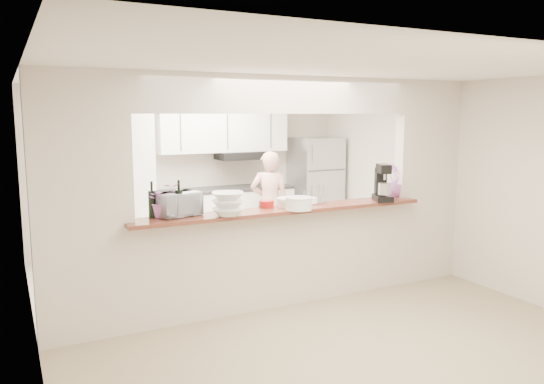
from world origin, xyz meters
TOP-DOWN VIEW (x-y plane):
  - floor at (0.00, 0.00)m, footprint 6.00×6.00m
  - tile_overlay at (0.00, 1.55)m, footprint 5.00×2.90m
  - partition at (0.00, 0.00)m, footprint 5.00×0.15m
  - bar_counter at (0.00, -0.00)m, footprint 3.40×0.38m
  - kitchen_cabinets at (-0.19, 2.72)m, footprint 3.15×0.62m
  - refrigerator at (2.05, 2.65)m, footprint 0.75×0.70m
  - flower_left at (-1.30, 0.05)m, footprint 0.35×0.32m
  - wine_bottle_a at (-1.16, -0.03)m, footprint 0.07×0.07m
  - wine_bottle_b at (-1.40, 0.07)m, footprint 0.07×0.07m
  - toaster_oven at (-1.15, 0.05)m, footprint 0.50×0.41m
  - serving_bowls at (-0.70, -0.17)m, footprint 0.40×0.40m
  - plate_stack_a at (0.10, -0.19)m, footprint 0.29×0.29m
  - plate_stack_b at (0.10, 0.03)m, footprint 0.27×0.27m
  - red_bowl at (-0.15, 0.08)m, footprint 0.16×0.16m
  - tan_bowl at (0.05, -0.03)m, footprint 0.16×0.16m
  - utensil_caddy at (0.45, 0.05)m, footprint 0.24×0.14m
  - stand_mixer at (1.26, -0.14)m, footprint 0.28×0.34m
  - flower_right at (1.60, 0.05)m, footprint 0.28×0.28m
  - person at (0.80, 1.90)m, footprint 0.67×0.59m

SIDE VIEW (x-z plane):
  - floor at x=0.00m, z-range 0.00..0.00m
  - tile_overlay at x=0.00m, z-range 0.00..0.01m
  - bar_counter at x=0.00m, z-range 0.03..1.12m
  - person at x=0.80m, z-range 0.00..1.55m
  - refrigerator at x=2.05m, z-range 0.00..1.70m
  - kitchen_cabinets at x=-0.19m, z-range -0.15..2.10m
  - tan_bowl at x=0.05m, z-range 1.09..1.16m
  - red_bowl at x=-0.15m, z-range 1.09..1.17m
  - plate_stack_b at x=0.10m, z-range 1.09..1.19m
  - plate_stack_a at x=0.10m, z-range 1.09..1.22m
  - utensil_caddy at x=0.45m, z-range 1.07..1.29m
  - serving_bowls at x=-0.70m, z-range 1.09..1.32m
  - toaster_oven at x=-1.15m, z-range 1.09..1.33m
  - wine_bottle_b at x=-1.40m, z-range 1.05..1.41m
  - wine_bottle_a at x=-1.16m, z-range 1.05..1.42m
  - flower_left at x=-1.30m, z-range 1.09..1.43m
  - stand_mixer at x=1.26m, z-range 1.07..1.50m
  - flower_right at x=1.60m, z-range 1.09..1.50m
  - partition at x=0.00m, z-range 0.23..2.73m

